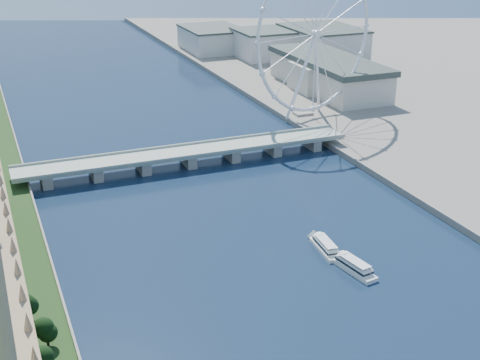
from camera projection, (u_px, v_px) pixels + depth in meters
westminster_bridge at (188, 155)px, 432.93m from camera, size 220.00×22.00×9.50m
london_eye at (316, 35)px, 499.05m from camera, size 113.60×39.12×124.30m
county_hall at (327, 92)px, 607.95m from camera, size 54.00×144.00×35.00m
city_skyline at (145, 58)px, 665.99m from camera, size 505.00×280.00×32.00m
tour_boat_near at (353, 271)px, 307.26m from camera, size 12.02×29.69×6.37m
tour_boat_far at (325, 251)px, 325.46m from camera, size 9.57×28.41×6.14m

